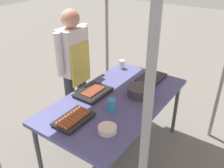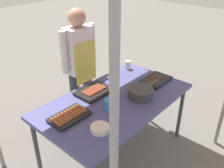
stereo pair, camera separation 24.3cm
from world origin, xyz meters
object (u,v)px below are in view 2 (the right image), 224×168
drink_cup_by_wok (128,65)px  vendor_woman (80,61)px  stall_table (116,103)px  drink_cup_near_edge (109,105)px  tray_pork_links (69,116)px  tray_meat_skewers (156,80)px  condiment_bowl (100,128)px  tray_grilled_sausages (94,91)px  cooking_wok (141,92)px

drink_cup_by_wok → vendor_woman: (-0.47, 0.37, 0.10)m
stall_table → drink_cup_near_edge: drink_cup_near_edge is taller
drink_cup_by_wok → vendor_woman: vendor_woman is taller
stall_table → drink_cup_near_edge: (-0.20, -0.08, 0.11)m
tray_pork_links → tray_meat_skewers: bearing=-9.8°
stall_table → tray_meat_skewers: bearing=-9.7°
tray_meat_skewers → drink_cup_by_wok: drink_cup_by_wok is taller
tray_meat_skewers → drink_cup_near_edge: drink_cup_near_edge is taller
tray_meat_skewers → drink_cup_near_edge: bearing=178.8°
condiment_bowl → drink_cup_near_edge: 0.31m
tray_grilled_sausages → stall_table: bearing=-75.2°
tray_grilled_sausages → drink_cup_by_wok: drink_cup_by_wok is taller
cooking_wok → drink_cup_near_edge: 0.41m
cooking_wok → stall_table: bearing=139.7°
condiment_bowl → drink_cup_near_edge: bearing=28.5°
stall_table → cooking_wok: 0.28m
tray_grilled_sausages → cooking_wok: size_ratio=0.88×
tray_meat_skewers → tray_pork_links: size_ratio=1.01×
tray_meat_skewers → vendor_woman: (-0.42, 0.82, 0.13)m
cooking_wok → tray_meat_skewers: bearing=9.6°
tray_grilled_sausages → drink_cup_near_edge: size_ratio=3.10×
cooking_wok → vendor_woman: vendor_woman is taller
condiment_bowl → vendor_woman: 1.16m
tray_meat_skewers → condiment_bowl: 1.07m
tray_grilled_sausages → vendor_woman: bearing=63.5°
condiment_bowl → stall_table: bearing=26.1°
drink_cup_near_edge → cooking_wok: bearing=-11.8°
drink_cup_by_wok → vendor_woman: size_ratio=0.07×
tray_grilled_sausages → drink_cup_near_edge: bearing=-112.5°
stall_table → tray_meat_skewers: size_ratio=4.45×
stall_table → condiment_bowl: (-0.47, -0.23, 0.08)m
tray_grilled_sausages → drink_cup_by_wok: size_ratio=3.49×
tray_meat_skewers → drink_cup_by_wok: size_ratio=3.37×
cooking_wok → condiment_bowl: (-0.67, -0.06, -0.03)m
cooking_wok → vendor_woman: bearing=91.5°
tray_meat_skewers → cooking_wok: bearing=-170.4°
tray_pork_links → drink_cup_by_wok: (1.17, 0.26, 0.03)m
condiment_bowl → vendor_woman: bearing=55.9°
stall_table → cooking_wok: (0.20, -0.17, 0.11)m
stall_table → condiment_bowl: size_ratio=10.06×
vendor_woman → tray_grilled_sausages: bearing=63.5°
tray_grilled_sausages → vendor_woman: vendor_woman is taller
tray_pork_links → drink_cup_near_edge: 0.37m
tray_grilled_sausages → cooking_wok: bearing=-57.6°
drink_cup_near_edge → vendor_woman: 0.89m
tray_grilled_sausages → vendor_woman: 0.55m
tray_grilled_sausages → drink_cup_by_wok: (0.71, 0.11, 0.03)m
tray_grilled_sausages → condiment_bowl: size_ratio=2.34×
cooking_wok → drink_cup_by_wok: size_ratio=3.97×
tray_pork_links → condiment_bowl: size_ratio=2.23×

